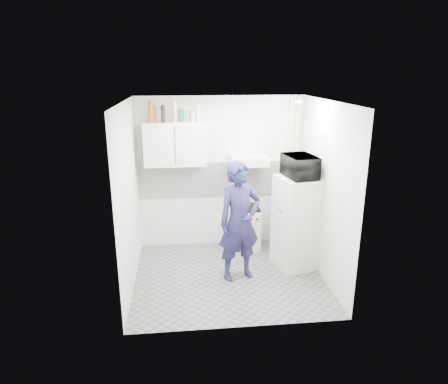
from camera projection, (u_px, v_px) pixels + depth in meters
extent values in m
plane|color=slate|center=(229.00, 276.00, 6.04)|extent=(2.80, 2.80, 0.00)
plane|color=white|center=(229.00, 101.00, 5.28)|extent=(2.80, 2.80, 0.00)
plane|color=beige|center=(220.00, 173.00, 6.85)|extent=(2.80, 0.00, 2.80)
plane|color=beige|center=(129.00, 198.00, 5.52)|extent=(0.00, 2.60, 2.60)
plane|color=beige|center=(324.00, 192.00, 5.81)|extent=(0.00, 2.60, 2.60)
imported|color=#1E1D46|center=(239.00, 222.00, 5.78)|extent=(0.74, 0.59, 1.78)
cube|color=beige|center=(246.00, 228.00, 6.93)|extent=(0.45, 0.45, 0.73)
cube|color=white|center=(297.00, 222.00, 6.20)|extent=(0.73, 0.73, 1.46)
cube|color=black|center=(246.00, 208.00, 6.82)|extent=(0.44, 0.44, 0.03)
cylinder|color=silver|center=(245.00, 205.00, 6.75)|extent=(0.19, 0.19, 0.11)
imported|color=black|center=(300.00, 166.00, 5.93)|extent=(0.66, 0.49, 0.33)
cylinder|color=brown|center=(151.00, 112.00, 6.26)|extent=(0.08, 0.08, 0.33)
cylinder|color=brown|center=(157.00, 115.00, 6.28)|extent=(0.06, 0.06, 0.24)
cylinder|color=black|center=(163.00, 114.00, 6.28)|extent=(0.06, 0.06, 0.27)
cylinder|color=silver|center=(175.00, 112.00, 6.30)|extent=(0.07, 0.07, 0.32)
cylinder|color=#144C1E|center=(181.00, 115.00, 6.32)|extent=(0.08, 0.08, 0.21)
cylinder|color=silver|center=(192.00, 116.00, 6.34)|extent=(0.10, 0.10, 0.18)
cylinder|color=#B2B7BC|center=(199.00, 113.00, 6.34)|extent=(0.07, 0.07, 0.28)
cube|color=white|center=(175.00, 144.00, 6.44)|extent=(1.00, 0.35, 0.70)
cube|color=beige|center=(249.00, 160.00, 6.58)|extent=(0.60, 0.50, 0.14)
cube|color=white|center=(220.00, 179.00, 6.86)|extent=(2.74, 0.03, 0.60)
cylinder|color=beige|center=(295.00, 172.00, 6.91)|extent=(0.05, 0.05, 2.60)
cylinder|color=beige|center=(289.00, 172.00, 6.89)|extent=(0.04, 0.04, 2.60)
cylinder|color=white|center=(298.00, 102.00, 5.58)|extent=(0.10, 0.10, 0.02)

